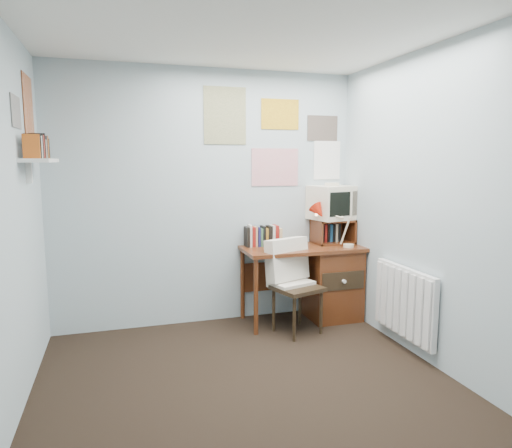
{
  "coord_description": "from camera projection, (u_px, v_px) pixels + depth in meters",
  "views": [
    {
      "loc": [
        -0.86,
        -2.68,
        1.62
      ],
      "look_at": [
        0.27,
        0.99,
        1.08
      ],
      "focal_mm": 32.0,
      "sensor_mm": 36.0,
      "label": 1
    }
  ],
  "objects": [
    {
      "name": "right_wall",
      "position": [
        461.0,
        212.0,
        3.27
      ],
      "size": [
        0.02,
        3.5,
        2.5
      ],
      "primitive_type": "cube",
      "color": "#A6B6BE",
      "rests_on": "ground"
    },
    {
      "name": "ground",
      "position": [
        262.0,
        408.0,
        3.01
      ],
      "size": [
        3.5,
        3.5,
        0.0
      ],
      "primitive_type": "plane",
      "color": "black",
      "rests_on": "ground"
    },
    {
      "name": "posters_left",
      "position": [
        22.0,
        108.0,
        3.34
      ],
      "size": [
        0.01,
        0.7,
        0.6
      ],
      "primitive_type": "cube",
      "color": "white",
      "rests_on": "left_wall"
    },
    {
      "name": "back_wall",
      "position": [
        208.0,
        198.0,
        4.49
      ],
      "size": [
        3.0,
        0.02,
        2.5
      ],
      "primitive_type": "cube",
      "color": "#A6B6BE",
      "rests_on": "ground"
    },
    {
      "name": "book_row",
      "position": [
        274.0,
        234.0,
        4.65
      ],
      "size": [
        0.6,
        0.14,
        0.22
      ],
      "primitive_type": "cube",
      "color": "#612E16",
      "rests_on": "desk"
    },
    {
      "name": "tv_riser",
      "position": [
        333.0,
        231.0,
        4.77
      ],
      "size": [
        0.4,
        0.3,
        0.25
      ],
      "primitive_type": "cube",
      "color": "#612E16",
      "rests_on": "desk"
    },
    {
      "name": "posters_back",
      "position": [
        275.0,
        137.0,
        4.61
      ],
      "size": [
        1.2,
        0.01,
        0.9
      ],
      "primitive_type": "cube",
      "color": "white",
      "rests_on": "back_wall"
    },
    {
      "name": "desk_lamp",
      "position": [
        349.0,
        228.0,
        4.53
      ],
      "size": [
        0.28,
        0.25,
        0.39
      ],
      "primitive_type": "cube",
      "rotation": [
        0.0,
        0.0,
        -0.05
      ],
      "color": "red",
      "rests_on": "desk"
    },
    {
      "name": "desk_chair",
      "position": [
        298.0,
        288.0,
        4.27
      ],
      "size": [
        0.55,
        0.54,
        0.86
      ],
      "primitive_type": "cube",
      "rotation": [
        0.0,
        0.0,
        0.31
      ],
      "color": "black",
      "rests_on": "ground"
    },
    {
      "name": "ceiling",
      "position": [
        262.0,
        9.0,
        2.66
      ],
      "size": [
        3.0,
        3.5,
        0.02
      ],
      "primitive_type": "cube",
      "color": "white",
      "rests_on": "back_wall"
    },
    {
      "name": "desk",
      "position": [
        326.0,
        279.0,
        4.69
      ],
      "size": [
        1.2,
        0.55,
        0.76
      ],
      "color": "#612E16",
      "rests_on": "ground"
    },
    {
      "name": "wall_shelf",
      "position": [
        40.0,
        160.0,
        3.42
      ],
      "size": [
        0.2,
        0.62,
        0.24
      ],
      "primitive_type": "cube",
      "color": "white",
      "rests_on": "left_wall"
    },
    {
      "name": "crt_tv",
      "position": [
        332.0,
        201.0,
        4.74
      ],
      "size": [
        0.48,
        0.46,
        0.38
      ],
      "primitive_type": "cube",
      "rotation": [
        0.0,
        0.0,
        0.24
      ],
      "color": "beige",
      "rests_on": "tv_riser"
    },
    {
      "name": "radiator",
      "position": [
        405.0,
        302.0,
        3.9
      ],
      "size": [
        0.09,
        0.8,
        0.6
      ],
      "primitive_type": "cube",
      "color": "white",
      "rests_on": "right_wall"
    }
  ]
}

